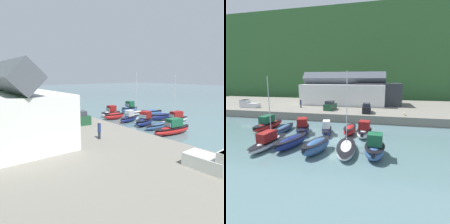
{
  "view_description": "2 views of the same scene",
  "coord_description": "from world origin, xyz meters",
  "views": [
    {
      "loc": [
        -33.93,
        31.2,
        9.27
      ],
      "look_at": [
        -2.05,
        6.88,
        2.4
      ],
      "focal_mm": 35.0,
      "sensor_mm": 36.0,
      "label": 1
    },
    {
      "loc": [
        5.49,
        -23.62,
        8.88
      ],
      "look_at": [
        -1.47,
        8.52,
        2.6
      ],
      "focal_mm": 28.0,
      "sensor_mm": 36.0,
      "label": 2
    }
  ],
  "objects": [
    {
      "name": "moored_boat_5",
      "position": [
        3.98,
        2.61,
        0.94
      ],
      "size": [
        2.61,
        4.86,
        2.57
      ],
      "rotation": [
        0.0,
        0.0,
        -0.09
      ],
      "color": "white",
      "rests_on": "ground_plane"
    },
    {
      "name": "hillside_backdrop",
      "position": [
        0.0,
        85.52,
        19.23
      ],
      "size": [
        240.0,
        67.44,
        38.45
      ],
      "color": "#386633",
      "rests_on": "ground_plane"
    },
    {
      "name": "parked_car_2",
      "position": [
        3.62,
        14.02,
        2.59
      ],
      "size": [
        2.05,
        4.3,
        2.16
      ],
      "rotation": [
        0.0,
        0.0,
        0.06
      ],
      "color": "black",
      "rests_on": "quay_promenade"
    },
    {
      "name": "moored_boat_6",
      "position": [
        -8.04,
        -4.22,
        0.79
      ],
      "size": [
        2.61,
        7.24,
        9.24
      ],
      "rotation": [
        0.0,
        0.0,
        -0.11
      ],
      "color": "silver",
      "rests_on": "ground_plane"
    },
    {
      "name": "harbor_clubhouse",
      "position": [
        -3.67,
        25.72,
        4.95
      ],
      "size": [
        23.24,
        9.9,
        9.14
      ],
      "color": "white",
      "rests_on": "quay_promenade"
    },
    {
      "name": "yacht_club_building",
      "position": [
        6.01,
        27.43,
        4.67
      ],
      "size": [
        12.14,
        9.19,
        5.98
      ],
      "color": "#2D3338",
      "rests_on": "quay_promenade"
    },
    {
      "name": "moored_boat_7",
      "position": [
        -5.06,
        -3.74,
        0.78
      ],
      "size": [
        3.31,
        6.04,
        1.48
      ],
      "rotation": [
        0.0,
        0.0,
        -0.29
      ],
      "color": "navy",
      "rests_on": "ground_plane"
    },
    {
      "name": "dog_on_quay",
      "position": [
        11.25,
        12.64,
        2.13
      ],
      "size": [
        0.31,
        0.87,
        0.68
      ],
      "rotation": [
        0.0,
        0.0,
        6.28
      ],
      "color": "tan",
      "rests_on": "quay_promenade"
    },
    {
      "name": "quay_promenade",
      "position": [
        0.0,
        24.64,
        0.84
      ],
      "size": [
        109.66,
        28.16,
        1.67
      ],
      "color": "gray",
      "rests_on": "ground_plane"
    },
    {
      "name": "moored_boat_1",
      "position": [
        -9.61,
        2.43,
        0.54
      ],
      "size": [
        1.61,
        6.19,
        0.99
      ],
      "rotation": [
        0.0,
        0.0,
        -0.02
      ],
      "color": "#33568E",
      "rests_on": "ground_plane"
    },
    {
      "name": "moored_boat_3",
      "position": [
        -2.09,
        2.65,
        0.83
      ],
      "size": [
        2.67,
        5.36,
        2.3
      ],
      "rotation": [
        0.0,
        0.0,
        0.23
      ],
      "color": "navy",
      "rests_on": "ground_plane"
    },
    {
      "name": "pickup_truck_0",
      "position": [
        -26.28,
        14.75,
        2.5
      ],
      "size": [
        4.77,
        2.08,
        1.9
      ],
      "rotation": [
        0.0,
        0.0,
        1.59
      ],
      "color": "silver",
      "rests_on": "quay_promenade"
    },
    {
      "name": "moored_boat_9",
      "position": [
        2.19,
        -3.69,
        0.54
      ],
      "size": [
        2.9,
        6.78,
        9.83
      ],
      "rotation": [
        0.0,
        0.0,
        0.1
      ],
      "color": "white",
      "rests_on": "ground_plane"
    },
    {
      "name": "person_on_quay",
      "position": [
        -12.97,
        17.11,
        2.77
      ],
      "size": [
        0.4,
        0.4,
        2.14
      ],
      "color": "#232838",
      "rests_on": "quay_promenade"
    },
    {
      "name": "moored_boat_2",
      "position": [
        -6.14,
        2.37,
        0.94
      ],
      "size": [
        3.9,
        6.21,
        2.59
      ],
      "rotation": [
        0.0,
        0.0,
        0.33
      ],
      "color": "navy",
      "rests_on": "ground_plane"
    },
    {
      "name": "moored_boat_0",
      "position": [
        -13.16,
        3.38,
        0.9
      ],
      "size": [
        2.78,
        7.55,
        2.49
      ],
      "rotation": [
        0.0,
        0.0,
        -0.1
      ],
      "color": "red",
      "rests_on": "ground_plane"
    },
    {
      "name": "parked_car_0",
      "position": [
        -4.94,
        15.82,
        2.59
      ],
      "size": [
        2.36,
        4.41,
        2.16
      ],
      "rotation": [
        0.0,
        0.0,
        -0.14
      ],
      "color": "#1E4C2D",
      "rests_on": "quay_promenade"
    },
    {
      "name": "moored_boat_8",
      "position": [
        -1.3,
        -4.68,
        0.88
      ],
      "size": [
        3.27,
        5.38,
        1.68
      ],
      "rotation": [
        0.0,
        0.0,
        -0.3
      ],
      "color": "#33568E",
      "rests_on": "ground_plane"
    },
    {
      "name": "moored_boat_4",
      "position": [
        1.6,
        3.53,
        0.73
      ],
      "size": [
        2.23,
        4.88,
        1.38
      ],
      "rotation": [
        0.0,
        0.0,
        -0.1
      ],
      "color": "red",
      "rests_on": "ground_plane"
    },
    {
      "name": "moored_boat_10",
      "position": [
        5.61,
        -4.34,
        1.07
      ],
      "size": [
        2.58,
        4.7,
        2.87
      ],
      "rotation": [
        0.0,
        0.0,
        -0.07
      ],
      "color": "#33568E",
      "rests_on": "ground_plane"
    },
    {
      "name": "ground_plane",
      "position": [
        0.0,
        0.0,
        0.0
      ],
      "size": [
        320.0,
        320.0,
        0.0
      ],
      "primitive_type": "plane",
      "color": "slate"
    }
  ]
}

